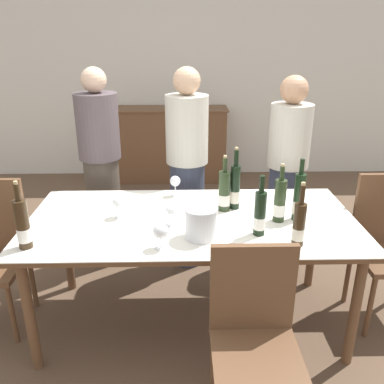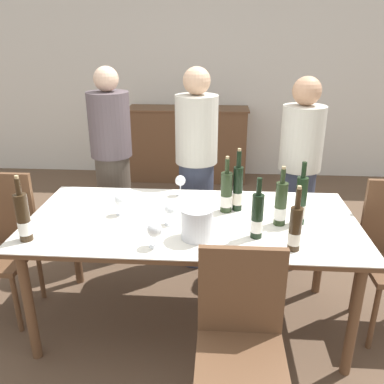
% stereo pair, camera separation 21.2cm
% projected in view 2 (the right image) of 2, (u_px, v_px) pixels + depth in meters
% --- Properties ---
extents(ground_plane, '(12.00, 12.00, 0.00)m').
position_uv_depth(ground_plane, '(192.00, 320.00, 2.81)').
color(ground_plane, brown).
extents(back_wall, '(8.00, 0.10, 2.80)m').
position_uv_depth(back_wall, '(209.00, 69.00, 5.26)').
color(back_wall, silver).
rests_on(back_wall, ground_plane).
extents(sideboard_cabinet, '(1.55, 0.46, 0.95)m').
position_uv_depth(sideboard_cabinet, '(188.00, 144.00, 5.35)').
color(sideboard_cabinet, brown).
rests_on(sideboard_cabinet, ground_plane).
extents(dining_table, '(2.04, 0.99, 0.77)m').
position_uv_depth(dining_table, '(192.00, 228.00, 2.55)').
color(dining_table, brown).
rests_on(dining_table, ground_plane).
extents(ice_bucket, '(0.19, 0.19, 0.18)m').
position_uv_depth(ice_bucket, '(197.00, 222.00, 2.26)').
color(ice_bucket, silver).
rests_on(ice_bucket, dining_table).
extents(wine_bottle_0, '(0.07, 0.07, 0.37)m').
position_uv_depth(wine_bottle_0, '(281.00, 205.00, 2.41)').
color(wine_bottle_0, '#28381E').
rests_on(wine_bottle_0, dining_table).
extents(wine_bottle_1, '(0.06, 0.06, 0.41)m').
position_uv_depth(wine_bottle_1, '(238.00, 189.00, 2.60)').
color(wine_bottle_1, black).
rests_on(wine_bottle_1, dining_table).
extents(wine_bottle_2, '(0.07, 0.07, 0.38)m').
position_uv_depth(wine_bottle_2, '(23.00, 218.00, 2.23)').
color(wine_bottle_2, '#332314').
rests_on(wine_bottle_2, dining_table).
extents(wine_bottle_3, '(0.07, 0.07, 0.39)m').
position_uv_depth(wine_bottle_3, '(301.00, 202.00, 2.42)').
color(wine_bottle_3, black).
rests_on(wine_bottle_3, dining_table).
extents(wine_bottle_4, '(0.08, 0.08, 0.37)m').
position_uv_depth(wine_bottle_4, '(226.00, 193.00, 2.59)').
color(wine_bottle_4, '#28381E').
rests_on(wine_bottle_4, dining_table).
extents(wine_bottle_5, '(0.07, 0.07, 0.36)m').
position_uv_depth(wine_bottle_5, '(257.00, 217.00, 2.26)').
color(wine_bottle_5, black).
rests_on(wine_bottle_5, dining_table).
extents(wine_bottle_6, '(0.07, 0.07, 0.36)m').
position_uv_depth(wine_bottle_6, '(295.00, 229.00, 2.13)').
color(wine_bottle_6, '#332314').
rests_on(wine_bottle_6, dining_table).
extents(wine_glass_0, '(0.07, 0.07, 0.15)m').
position_uv_depth(wine_glass_0, '(180.00, 181.00, 2.86)').
color(wine_glass_0, white).
rests_on(wine_glass_0, dining_table).
extents(wine_glass_1, '(0.08, 0.08, 0.15)m').
position_uv_depth(wine_glass_1, '(155.00, 230.00, 2.17)').
color(wine_glass_1, white).
rests_on(wine_glass_1, dining_table).
extents(wine_glass_2, '(0.07, 0.07, 0.13)m').
position_uv_depth(wine_glass_2, '(170.00, 211.00, 2.42)').
color(wine_glass_2, white).
rests_on(wine_glass_2, dining_table).
extents(wine_glass_3, '(0.08, 0.08, 0.14)m').
position_uv_depth(wine_glass_3, '(120.00, 200.00, 2.55)').
color(wine_glass_3, white).
rests_on(wine_glass_3, dining_table).
extents(chair_left_end, '(0.42, 0.42, 0.98)m').
position_uv_depth(chair_left_end, '(2.00, 237.00, 2.78)').
color(chair_left_end, brown).
rests_on(chair_left_end, ground_plane).
extents(chair_near_front, '(0.42, 0.42, 0.93)m').
position_uv_depth(chair_near_front, '(241.00, 333.00, 1.93)').
color(chair_near_front, brown).
rests_on(chair_near_front, ground_plane).
extents(person_host, '(0.33, 0.33, 1.62)m').
position_uv_depth(person_host, '(113.00, 168.00, 3.34)').
color(person_host, '#51473D').
rests_on(person_host, ground_plane).
extents(person_guest_left, '(0.33, 0.33, 1.62)m').
position_uv_depth(person_guest_left, '(196.00, 172.00, 3.25)').
color(person_guest_left, '#383F56').
rests_on(person_guest_left, ground_plane).
extents(person_guest_right, '(0.33, 0.33, 1.56)m').
position_uv_depth(person_guest_right, '(298.00, 176.00, 3.26)').
color(person_guest_right, '#383F56').
rests_on(person_guest_right, ground_plane).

